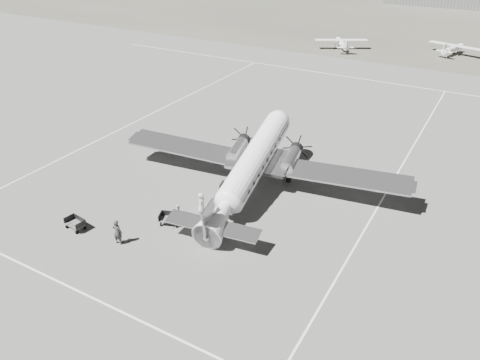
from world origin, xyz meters
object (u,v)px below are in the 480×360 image
object	(u,v)px
passenger	(201,203)
dc3_airliner	(252,167)
ground_crew	(118,232)
baggage_cart_far	(75,224)
light_plane_right	(453,49)
baggage_cart_near	(170,219)
ramp_agent	(179,213)
light_plane_left	(341,44)

from	to	relation	value
passenger	dc3_airliner	bearing A→B (deg)	-46.68
dc3_airliner	ground_crew	xyz separation A→B (m)	(-4.95, -11.33, -1.51)
baggage_cart_far	ground_crew	distance (m)	4.22
light_plane_right	baggage_cart_near	distance (m)	67.69
dc3_airliner	baggage_cart_near	world-z (taller)	dc3_airliner
light_plane_right	ground_crew	distance (m)	71.82
dc3_airliner	ramp_agent	xyz separation A→B (m)	(-2.74, -6.87, -1.72)
light_plane_right	ground_crew	bearing A→B (deg)	-83.44
ground_crew	ramp_agent	bearing A→B (deg)	-125.05
light_plane_right	baggage_cart_near	bearing A→B (deg)	-82.60
dc3_airliner	passenger	xyz separation A→B (m)	(-2.03, -4.77, -1.65)
light_plane_left	baggage_cart_near	xyz separation A→B (m)	(6.98, -60.70, -0.53)
ground_crew	baggage_cart_far	bearing A→B (deg)	-5.48
light_plane_left	ramp_agent	bearing A→B (deg)	-112.73
dc3_airliner	light_plane_right	size ratio (longest dim) A/B	2.87
baggage_cart_near	passenger	distance (m)	2.96
baggage_cart_near	baggage_cart_far	bearing A→B (deg)	-165.40
light_plane_left	ground_crew	world-z (taller)	ground_crew
baggage_cart_near	dc3_airliner	bearing A→B (deg)	46.29
dc3_airliner	baggage_cart_near	xyz separation A→B (m)	(-3.22, -7.45, -2.06)
baggage_cart_near	baggage_cart_far	distance (m)	7.20
light_plane_right	baggage_cart_near	size ratio (longest dim) A/B	5.64
baggage_cart_near	ramp_agent	bearing A→B (deg)	29.99
light_plane_right	ramp_agent	xyz separation A→B (m)	(-10.87, -66.16, -0.15)
light_plane_left	baggage_cart_near	world-z (taller)	light_plane_left
dc3_airliner	ramp_agent	world-z (taller)	dc3_airliner
ramp_agent	passenger	bearing A→B (deg)	-13.22
passenger	baggage_cart_near	bearing A→B (deg)	132.61
light_plane_left	passenger	bearing A→B (deg)	-111.79
dc3_airliner	light_plane_left	bearing A→B (deg)	93.49
light_plane_left	baggage_cart_near	size ratio (longest dim) A/B	5.85
light_plane_right	baggage_cart_far	xyz separation A→B (m)	(-17.25, -70.86, -0.50)
light_plane_right	baggage_cart_far	distance (m)	72.93
baggage_cart_far	ramp_agent	distance (m)	7.93
light_plane_right	passenger	xyz separation A→B (m)	(-10.16, -64.05, -0.09)
light_plane_left	ramp_agent	world-z (taller)	light_plane_left
light_plane_right	baggage_cart_far	world-z (taller)	light_plane_right
baggage_cart_near	ramp_agent	size ratio (longest dim) A/B	1.01
baggage_cart_far	light_plane_right	bearing A→B (deg)	83.94
dc3_airliner	light_plane_right	world-z (taller)	dc3_airliner
light_plane_left	ramp_agent	xyz separation A→B (m)	(7.45, -60.13, -0.19)
dc3_airliner	ramp_agent	size ratio (longest dim) A/B	16.43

